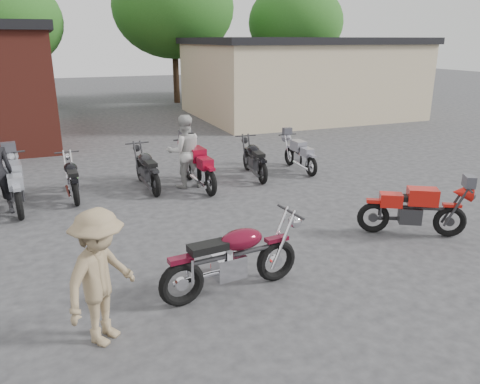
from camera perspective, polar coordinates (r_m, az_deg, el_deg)
name	(u,v)px	position (r m, az deg, el deg)	size (l,w,h in m)	color
ground	(277,271)	(7.96, 4.52, -9.56)	(90.00, 90.00, 0.00)	#313133
stucco_building	(298,80)	(24.37, 7.09, 13.42)	(10.00, 8.00, 3.50)	tan
tree_1	(6,39)	(28.35, -26.67, 16.32)	(5.92, 5.92, 7.40)	#1B4D14
tree_2	(174,27)	(29.20, -8.05, 19.35)	(7.04, 7.04, 8.80)	#1B4D14
tree_3	(295,38)	(32.11, 6.72, 18.20)	(6.08, 6.08, 7.60)	#1B4D14
vintage_motorcycle	(234,254)	(7.05, -0.76, -7.51)	(2.20, 0.73, 1.28)	#5D0B1E
sportbike	(415,207)	(9.73, 20.52, -1.73)	(2.00, 0.66, 1.16)	red
helmet	(218,266)	(7.86, -2.72, -8.94)	(0.25, 0.25, 0.23)	red
person_light	(184,151)	(12.14, -6.80, 4.93)	(0.92, 0.72, 1.89)	#B5B4B0
person_tan	(101,277)	(6.11, -16.60, -9.95)	(1.16, 0.66, 1.79)	#927C5A
row_bike_1	(15,182)	(11.70, -25.76, 1.09)	(2.15, 0.71, 1.25)	#9CA0AA
row_bike_2	(72,176)	(12.04, -19.81, 1.85)	(1.85, 0.61, 1.08)	black
row_bike_3	(147,167)	(12.26, -11.30, 3.05)	(1.99, 0.66, 1.16)	#242427
row_bike_4	(198,164)	(12.15, -5.11, 3.40)	(2.13, 0.70, 1.24)	#A30D28
row_bike_5	(254,157)	(13.08, 1.76, 4.29)	(1.95, 0.64, 1.13)	black
row_bike_6	(300,153)	(13.83, 7.30, 4.73)	(1.81, 0.60, 1.05)	gray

